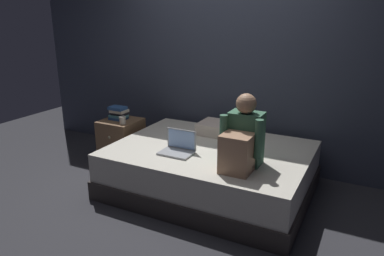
# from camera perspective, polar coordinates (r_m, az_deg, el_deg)

# --- Properties ---
(ground_plane) EXTENTS (8.00, 8.00, 0.00)m
(ground_plane) POSITION_cam_1_polar(r_m,az_deg,el_deg) (3.74, -1.94, -10.98)
(ground_plane) COLOR #2D2D33
(wall_back) EXTENTS (5.60, 0.10, 2.70)m
(wall_back) POSITION_cam_1_polar(r_m,az_deg,el_deg) (4.39, 5.69, 11.77)
(wall_back) COLOR #383D4C
(wall_back) RESTS_ON ground_plane
(bed) EXTENTS (2.00, 1.50, 0.48)m
(bed) POSITION_cam_1_polar(r_m,az_deg,el_deg) (3.79, 2.91, -6.55)
(bed) COLOR #332D2B
(bed) RESTS_ON ground_plane
(nightstand) EXTENTS (0.44, 0.46, 0.55)m
(nightstand) POSITION_cam_1_polar(r_m,az_deg,el_deg) (4.57, -11.08, -2.09)
(nightstand) COLOR brown
(nightstand) RESTS_ON ground_plane
(person_sitting) EXTENTS (0.39, 0.44, 0.66)m
(person_sitting) POSITION_cam_1_polar(r_m,az_deg,el_deg) (3.19, 7.97, -1.90)
(person_sitting) COLOR #38664C
(person_sitting) RESTS_ON bed
(laptop) EXTENTS (0.32, 0.23, 0.22)m
(laptop) POSITION_cam_1_polar(r_m,az_deg,el_deg) (3.55, -2.17, -3.08)
(laptop) COLOR #9EA0A5
(laptop) RESTS_ON bed
(pillow) EXTENTS (0.56, 0.36, 0.13)m
(pillow) POSITION_cam_1_polar(r_m,az_deg,el_deg) (4.09, 5.06, -0.17)
(pillow) COLOR beige
(pillow) RESTS_ON bed
(book_stack) EXTENTS (0.22, 0.17, 0.16)m
(book_stack) POSITION_cam_1_polar(r_m,az_deg,el_deg) (4.50, -11.52, 2.34)
(book_stack) COLOR #284C84
(book_stack) RESTS_ON nightstand
(mug) EXTENTS (0.08, 0.08, 0.09)m
(mug) POSITION_cam_1_polar(r_m,az_deg,el_deg) (4.30, -10.94, 1.20)
(mug) COLOR #BCB2A3
(mug) RESTS_ON nightstand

